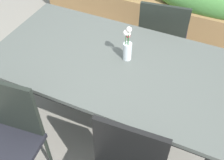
{
  "coord_description": "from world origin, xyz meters",
  "views": [
    {
      "loc": [
        0.61,
        -1.42,
        2.12
      ],
      "look_at": [
        -0.04,
        -0.01,
        0.54
      ],
      "focal_mm": 44.08,
      "sensor_mm": 36.0,
      "label": 1
    }
  ],
  "objects_px": {
    "chair_far_side": "(163,33)",
    "chair_near_left": "(6,137)",
    "dining_table": "(112,65)",
    "planter_box": "(156,4)",
    "flower_vase": "(127,46)"
  },
  "relations": [
    {
      "from": "chair_far_side",
      "to": "chair_near_left",
      "type": "distance_m",
      "value": 1.68
    },
    {
      "from": "dining_table",
      "to": "chair_far_side",
      "type": "height_order",
      "value": "chair_far_side"
    },
    {
      "from": "planter_box",
      "to": "dining_table",
      "type": "bearing_deg",
      "value": -85.06
    },
    {
      "from": "dining_table",
      "to": "flower_vase",
      "type": "height_order",
      "value": "flower_vase"
    },
    {
      "from": "flower_vase",
      "to": "planter_box",
      "type": "distance_m",
      "value": 1.68
    },
    {
      "from": "planter_box",
      "to": "chair_near_left",
      "type": "bearing_deg",
      "value": -96.66
    },
    {
      "from": "flower_vase",
      "to": "planter_box",
      "type": "xyz_separation_m",
      "value": [
        -0.24,
        1.57,
        -0.54
      ]
    },
    {
      "from": "chair_far_side",
      "to": "planter_box",
      "type": "height_order",
      "value": "chair_far_side"
    },
    {
      "from": "chair_far_side",
      "to": "chair_near_left",
      "type": "relative_size",
      "value": 0.96
    },
    {
      "from": "dining_table",
      "to": "chair_near_left",
      "type": "relative_size",
      "value": 1.95
    },
    {
      "from": "dining_table",
      "to": "chair_far_side",
      "type": "bearing_deg",
      "value": 76.86
    },
    {
      "from": "dining_table",
      "to": "chair_near_left",
      "type": "height_order",
      "value": "chair_near_left"
    },
    {
      "from": "chair_far_side",
      "to": "dining_table",
      "type": "bearing_deg",
      "value": -111.14
    },
    {
      "from": "dining_table",
      "to": "planter_box",
      "type": "xyz_separation_m",
      "value": [
        -0.14,
        1.63,
        -0.37
      ]
    },
    {
      "from": "chair_far_side",
      "to": "flower_vase",
      "type": "bearing_deg",
      "value": -105.05
    }
  ]
}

